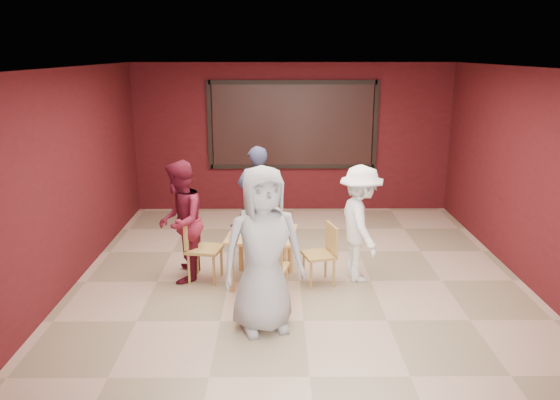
{
  "coord_description": "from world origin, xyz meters",
  "views": [
    {
      "loc": [
        -0.32,
        -6.8,
        3.0
      ],
      "look_at": [
        -0.27,
        -0.0,
        1.14
      ],
      "focal_mm": 35.0,
      "sensor_mm": 36.0,
      "label": 1
    }
  ],
  "objects_px": {
    "chair_front": "(267,266)",
    "chair_right": "(324,250)",
    "dining_table": "(262,238)",
    "chair_back": "(268,230)",
    "diner_left": "(180,222)",
    "diner_right": "(360,224)",
    "chair_left": "(199,244)",
    "diner_front": "(263,250)",
    "diner_back": "(257,198)"
  },
  "relations": [
    {
      "from": "chair_front",
      "to": "chair_left",
      "type": "relative_size",
      "value": 1.03
    },
    {
      "from": "chair_front",
      "to": "chair_right",
      "type": "xyz_separation_m",
      "value": [
        0.74,
        0.68,
        -0.06
      ]
    },
    {
      "from": "dining_table",
      "to": "chair_back",
      "type": "height_order",
      "value": "chair_back"
    },
    {
      "from": "diner_left",
      "to": "chair_front",
      "type": "bearing_deg",
      "value": 54.5
    },
    {
      "from": "chair_left",
      "to": "diner_front",
      "type": "bearing_deg",
      "value": -56.77
    },
    {
      "from": "diner_front",
      "to": "diner_right",
      "type": "xyz_separation_m",
      "value": [
        1.26,
        1.36,
        -0.14
      ]
    },
    {
      "from": "diner_front",
      "to": "diner_left",
      "type": "bearing_deg",
      "value": 112.24
    },
    {
      "from": "chair_left",
      "to": "dining_table",
      "type": "bearing_deg",
      "value": -5.85
    },
    {
      "from": "chair_back",
      "to": "diner_back",
      "type": "height_order",
      "value": "diner_back"
    },
    {
      "from": "chair_left",
      "to": "diner_left",
      "type": "height_order",
      "value": "diner_left"
    },
    {
      "from": "chair_left",
      "to": "chair_right",
      "type": "height_order",
      "value": "chair_left"
    },
    {
      "from": "diner_right",
      "to": "chair_front",
      "type": "bearing_deg",
      "value": 114.25
    },
    {
      "from": "diner_left",
      "to": "diner_right",
      "type": "relative_size",
      "value": 1.04
    },
    {
      "from": "dining_table",
      "to": "chair_back",
      "type": "distance_m",
      "value": 0.71
    },
    {
      "from": "chair_right",
      "to": "diner_front",
      "type": "relative_size",
      "value": 0.43
    },
    {
      "from": "chair_front",
      "to": "chair_right",
      "type": "height_order",
      "value": "chair_front"
    },
    {
      "from": "chair_right",
      "to": "diner_right",
      "type": "height_order",
      "value": "diner_right"
    },
    {
      "from": "chair_right",
      "to": "diner_back",
      "type": "bearing_deg",
      "value": 125.19
    },
    {
      "from": "chair_back",
      "to": "diner_left",
      "type": "xyz_separation_m",
      "value": [
        -1.15,
        -0.59,
        0.32
      ]
    },
    {
      "from": "dining_table",
      "to": "chair_back",
      "type": "bearing_deg",
      "value": 84.31
    },
    {
      "from": "chair_front",
      "to": "chair_back",
      "type": "bearing_deg",
      "value": 90.29
    },
    {
      "from": "chair_right",
      "to": "diner_left",
      "type": "distance_m",
      "value": 1.94
    },
    {
      "from": "diner_front",
      "to": "diner_left",
      "type": "distance_m",
      "value": 1.79
    },
    {
      "from": "diner_right",
      "to": "chair_left",
      "type": "bearing_deg",
      "value": 81.07
    },
    {
      "from": "chair_left",
      "to": "diner_front",
      "type": "height_order",
      "value": "diner_front"
    },
    {
      "from": "diner_left",
      "to": "diner_back",
      "type": "bearing_deg",
      "value": 139.69
    },
    {
      "from": "chair_front",
      "to": "diner_back",
      "type": "relative_size",
      "value": 0.56
    },
    {
      "from": "chair_front",
      "to": "diner_left",
      "type": "relative_size",
      "value": 0.56
    },
    {
      "from": "dining_table",
      "to": "diner_left",
      "type": "relative_size",
      "value": 0.59
    },
    {
      "from": "dining_table",
      "to": "diner_left",
      "type": "height_order",
      "value": "diner_left"
    },
    {
      "from": "dining_table",
      "to": "chair_left",
      "type": "relative_size",
      "value": 1.09
    },
    {
      "from": "dining_table",
      "to": "chair_front",
      "type": "bearing_deg",
      "value": -83.91
    },
    {
      "from": "chair_left",
      "to": "chair_right",
      "type": "distance_m",
      "value": 1.66
    },
    {
      "from": "chair_front",
      "to": "chair_left",
      "type": "xyz_separation_m",
      "value": [
        -0.92,
        0.8,
        -0.02
      ]
    },
    {
      "from": "chair_back",
      "to": "chair_right",
      "type": "bearing_deg",
      "value": -44.47
    },
    {
      "from": "diner_front",
      "to": "diner_right",
      "type": "bearing_deg",
      "value": 30.09
    },
    {
      "from": "dining_table",
      "to": "diner_right",
      "type": "distance_m",
      "value": 1.32
    },
    {
      "from": "chair_right",
      "to": "diner_left",
      "type": "relative_size",
      "value": 0.5
    },
    {
      "from": "chair_right",
      "to": "diner_back",
      "type": "height_order",
      "value": "diner_back"
    },
    {
      "from": "chair_left",
      "to": "diner_back",
      "type": "height_order",
      "value": "diner_back"
    },
    {
      "from": "chair_front",
      "to": "dining_table",
      "type": "bearing_deg",
      "value": 96.09
    },
    {
      "from": "chair_right",
      "to": "diner_front",
      "type": "bearing_deg",
      "value": -121.96
    },
    {
      "from": "chair_front",
      "to": "diner_back",
      "type": "xyz_separation_m",
      "value": [
        -0.18,
        1.98,
        0.3
      ]
    },
    {
      "from": "dining_table",
      "to": "chair_right",
      "type": "relative_size",
      "value": 1.2
    },
    {
      "from": "chair_left",
      "to": "diner_front",
      "type": "distance_m",
      "value": 1.68
    },
    {
      "from": "chair_right",
      "to": "diner_back",
      "type": "xyz_separation_m",
      "value": [
        -0.92,
        1.31,
        0.36
      ]
    },
    {
      "from": "chair_front",
      "to": "diner_back",
      "type": "bearing_deg",
      "value": 95.19
    },
    {
      "from": "chair_left",
      "to": "diner_back",
      "type": "distance_m",
      "value": 1.43
    },
    {
      "from": "chair_right",
      "to": "chair_left",
      "type": "bearing_deg",
      "value": 175.68
    },
    {
      "from": "chair_left",
      "to": "diner_right",
      "type": "distance_m",
      "value": 2.16
    }
  ]
}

